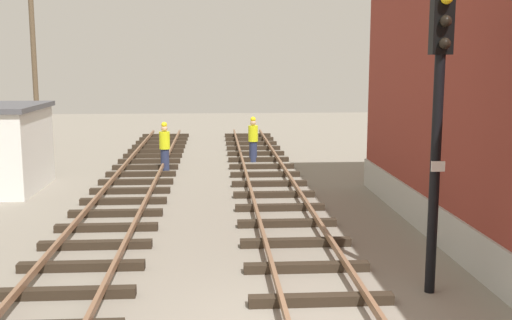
# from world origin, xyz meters

# --- Properties ---
(track_near_building) EXTENTS (2.50, 50.75, 0.32)m
(track_near_building) POSITION_xyz_m (0.50, -0.00, 0.13)
(track_near_building) COLOR #2D2319
(track_near_building) RESTS_ON ground
(signal_mast) EXTENTS (0.36, 0.40, 5.34)m
(signal_mast) POSITION_xyz_m (2.56, 1.30, 3.35)
(signal_mast) COLOR black
(signal_mast) RESTS_ON ground
(utility_pole_far) EXTENTS (1.80, 0.24, 9.16)m
(utility_pole_far) POSITION_xyz_m (-9.71, 20.86, 4.78)
(utility_pole_far) COLOR brown
(utility_pole_far) RESTS_ON ground
(track_worker_foreground) EXTENTS (0.40, 0.40, 1.87)m
(track_worker_foreground) POSITION_xyz_m (-3.18, 14.11, 0.93)
(track_worker_foreground) COLOR #262D4C
(track_worker_foreground) RESTS_ON ground
(track_worker_distant) EXTENTS (0.40, 0.40, 1.87)m
(track_worker_distant) POSITION_xyz_m (0.28, 16.06, 0.93)
(track_worker_distant) COLOR #262D4C
(track_worker_distant) RESTS_ON ground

